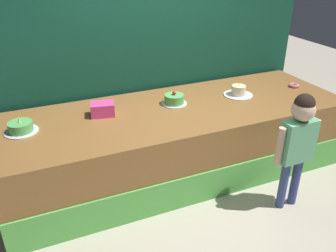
% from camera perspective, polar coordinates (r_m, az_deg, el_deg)
% --- Properties ---
extents(ground_plane, '(12.00, 12.00, 0.00)m').
position_cam_1_polar(ground_plane, '(3.67, 5.87, -11.97)').
color(ground_plane, '#BCB29E').
extents(stage_platform, '(3.71, 1.28, 0.77)m').
position_cam_1_polar(stage_platform, '(3.91, 1.76, -2.30)').
color(stage_platform, brown).
rests_on(stage_platform, ground_plane).
extents(curtain_backdrop, '(3.95, 0.08, 2.87)m').
position_cam_1_polar(curtain_backdrop, '(4.17, -2.43, 15.10)').
color(curtain_backdrop, '#144C38').
rests_on(curtain_backdrop, ground_plane).
extents(child_figure, '(0.46, 0.21, 1.19)m').
position_cam_1_polar(child_figure, '(3.38, 20.49, -1.72)').
color(child_figure, '#3F4C8C').
rests_on(child_figure, ground_plane).
extents(pink_box, '(0.27, 0.22, 0.13)m').
position_cam_1_polar(pink_box, '(3.61, -10.64, 2.73)').
color(pink_box, '#E74191').
rests_on(pink_box, stage_platform).
extents(donut, '(0.13, 0.13, 0.04)m').
position_cam_1_polar(donut, '(4.60, 19.90, 6.27)').
color(donut, pink).
rests_on(donut, stage_platform).
extents(cake_left, '(0.31, 0.31, 0.16)m').
position_cam_1_polar(cake_left, '(3.50, -22.94, -0.22)').
color(cake_left, silver).
rests_on(cake_left, stage_platform).
extents(cake_center, '(0.28, 0.28, 0.15)m').
position_cam_1_polar(cake_center, '(3.82, 1.01, 4.35)').
color(cake_center, silver).
rests_on(cake_center, stage_platform).
extents(cake_right, '(0.34, 0.34, 0.15)m').
position_cam_1_polar(cake_right, '(4.14, 11.43, 5.56)').
color(cake_right, silver).
rests_on(cake_right, stage_platform).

